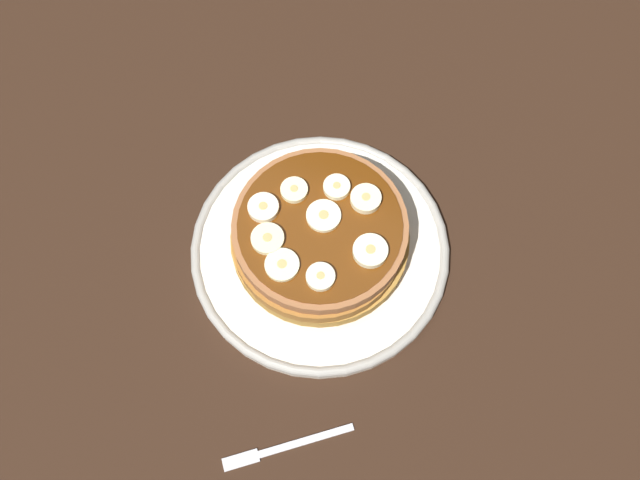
{
  "coord_description": "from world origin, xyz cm",
  "views": [
    {
      "loc": [
        -26.88,
        -11.26,
        71.72
      ],
      "look_at": [
        0.0,
        0.0,
        3.67
      ],
      "focal_mm": 40.51,
      "sensor_mm": 36.0,
      "label": 1
    }
  ],
  "objects": [
    {
      "name": "banana_slice_0",
      "position": [
        0.91,
        -0.1,
        7.67
      ],
      "size": [
        3.45,
        3.45,
        0.71
      ],
      "color": "#F8F3C3",
      "rests_on": "pancake_stack"
    },
    {
      "name": "banana_slice_4",
      "position": [
        -0.85,
        -5.58,
        7.82
      ],
      "size": [
        3.4,
        3.4,
        1.02
      ],
      "color": "#F5F1C3",
      "rests_on": "pancake_stack"
    },
    {
      "name": "banana_slice_3",
      "position": [
        -0.61,
        5.79,
        7.78
      ],
      "size": [
        3.08,
        3.08,
        0.95
      ],
      "color": "#FEEFC6",
      "rests_on": "pancake_stack"
    },
    {
      "name": "plate",
      "position": [
        0.0,
        0.0,
        0.99
      ],
      "size": [
        27.39,
        27.39,
        1.84
      ],
      "color": "silver",
      "rests_on": "ground_plane"
    },
    {
      "name": "banana_slice_1",
      "position": [
        -3.47,
        4.04,
        7.74
      ],
      "size": [
        3.24,
        3.24,
        0.86
      ],
      "color": "#F5EAB2",
      "rests_on": "pancake_stack"
    },
    {
      "name": "banana_slice_5",
      "position": [
        4.3,
        0.24,
        7.75
      ],
      "size": [
        2.71,
        2.71,
        0.89
      ],
      "color": "#F7F0C2",
      "rests_on": "pancake_stack"
    },
    {
      "name": "pancake_stack",
      "position": [
        0.05,
        0.11,
        4.5
      ],
      "size": [
        18.38,
        18.48,
        5.97
      ],
      "color": "#D2884F",
      "rests_on": "plate"
    },
    {
      "name": "banana_slice_8",
      "position": [
        4.18,
        -3.15,
        7.82
      ],
      "size": [
        3.08,
        3.08,
        1.03
      ],
      "color": "#F6EEBB",
      "rests_on": "pancake_stack"
    },
    {
      "name": "ground_plane",
      "position": [
        0.0,
        0.0,
        -1.5
      ],
      "size": [
        140.0,
        140.0,
        3.0
      ],
      "primitive_type": "cube",
      "color": "black"
    },
    {
      "name": "banana_slice_6",
      "position": [
        -5.38,
        1.66,
        7.66
      ],
      "size": [
        3.34,
        3.34,
        0.71
      ],
      "color": "#F1F0BC",
      "rests_on": "pancake_stack"
    },
    {
      "name": "banana_slice_2",
      "position": [
        -5.1,
        -2.19,
        7.74
      ],
      "size": [
        2.8,
        2.8,
        0.86
      ],
      "color": "#F5F0C5",
      "rests_on": "pancake_stack"
    },
    {
      "name": "banana_slice_7",
      "position": [
        2.37,
        3.78,
        7.72
      ],
      "size": [
        2.75,
        2.75,
        0.83
      ],
      "color": "#F8F1B7",
      "rests_on": "pancake_stack"
    },
    {
      "name": "fork",
      "position": [
        -20.19,
        -4.32,
        0.25
      ],
      "size": [
        8.93,
        10.73,
        0.5
      ],
      "color": "silver",
      "rests_on": "ground_plane"
    }
  ]
}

